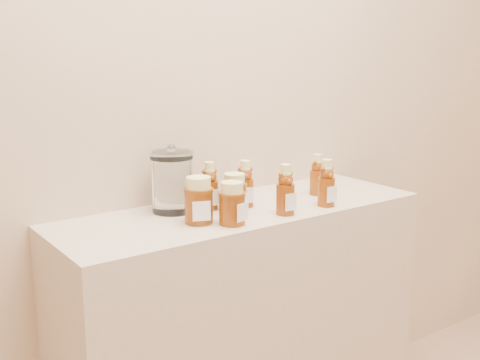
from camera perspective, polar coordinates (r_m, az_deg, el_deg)
wall_back at (r=1.98m, az=-3.25°, el=11.26°), size 3.50×0.02×2.70m
display_table at (r=2.04m, az=0.19°, el=-14.95°), size 1.20×0.40×0.90m
bear_bottle_back_left at (r=1.85m, az=-2.89°, el=-0.25°), size 0.07×0.07×0.17m
bear_bottle_back_mid at (r=1.88m, az=0.49°, el=-0.06°), size 0.07×0.07×0.17m
bear_bottle_back_right at (r=2.05m, az=7.34°, el=0.77°), size 0.07×0.07×0.16m
bear_bottle_front_left at (r=1.80m, az=4.33°, el=-0.60°), size 0.06×0.06×0.17m
bear_bottle_front_right at (r=1.91m, az=8.21°, el=0.01°), size 0.06×0.06×0.17m
honey_jar_left at (r=1.71m, az=-3.93°, el=-1.91°), size 0.11×0.11×0.13m
honey_jar_back at (r=1.81m, az=-0.52°, el=-1.28°), size 0.08×0.08×0.12m
honey_jar_front at (r=1.70m, az=-0.76°, el=-2.22°), size 0.10×0.10×0.12m
glass_canister at (r=1.83m, az=-6.46°, el=0.08°), size 0.14×0.14×0.20m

